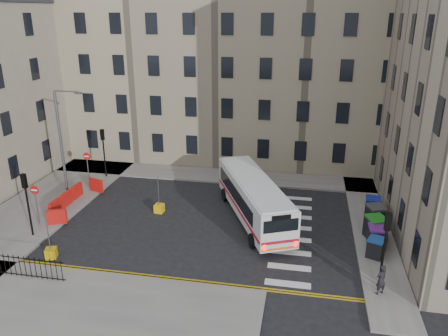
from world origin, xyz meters
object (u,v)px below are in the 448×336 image
(pedestrian, at_px, (381,280))
(bus, at_px, (254,197))
(wheelie_bin_a, at_px, (376,247))
(wheelie_bin_e, at_px, (373,206))
(wheelie_bin_d, at_px, (375,216))
(streetlamp, at_px, (61,143))
(bollard_yellow, at_px, (159,208))
(wheelie_bin_b, at_px, (377,237))
(wheelie_bin_c, at_px, (376,228))
(bollard_chevron, at_px, (51,253))

(pedestrian, bearing_deg, bus, -80.73)
(bus, height_order, pedestrian, bus)
(wheelie_bin_a, relative_size, wheelie_bin_e, 1.01)
(wheelie_bin_a, xyz_separation_m, wheelie_bin_d, (0.48, 4.02, 0.11))
(streetlamp, distance_m, bollard_yellow, 8.69)
(wheelie_bin_b, distance_m, wheelie_bin_e, 4.39)
(bollard_yellow, bearing_deg, wheelie_bin_c, -4.98)
(bollard_yellow, bearing_deg, bollard_chevron, -120.86)
(bus, height_order, bollard_yellow, bus)
(wheelie_bin_b, relative_size, bollard_chevron, 2.14)
(streetlamp, distance_m, wheelie_bin_a, 22.52)
(streetlamp, bearing_deg, wheelie_bin_b, -8.73)
(streetlamp, xyz_separation_m, wheelie_bin_e, (22.25, 1.01, -3.55))
(wheelie_bin_e, distance_m, pedestrian, 9.20)
(bus, distance_m, wheelie_bin_d, 8.03)
(wheelie_bin_e, relative_size, bollard_yellow, 2.10)
(wheelie_bin_a, xyz_separation_m, wheelie_bin_b, (0.20, 1.16, 0.08))
(streetlamp, relative_size, wheelie_bin_a, 6.37)
(pedestrian, bearing_deg, bollard_yellow, -62.75)
(pedestrian, relative_size, bollard_yellow, 2.69)
(wheelie_bin_e, distance_m, bollard_chevron, 20.82)
(pedestrian, relative_size, bollard_chevron, 2.69)
(streetlamp, bearing_deg, wheelie_bin_d, -1.32)
(wheelie_bin_d, xyz_separation_m, pedestrian, (-0.72, -7.65, 0.13))
(wheelie_bin_e, bearing_deg, pedestrian, -88.51)
(wheelie_bin_a, xyz_separation_m, wheelie_bin_e, (0.49, 5.54, 0.07))
(wheelie_bin_c, bearing_deg, wheelie_bin_a, -119.03)
(bus, bearing_deg, wheelie_bin_e, -10.97)
(wheelie_bin_a, xyz_separation_m, bollard_chevron, (-18.28, -3.47, -0.42))
(wheelie_bin_c, relative_size, pedestrian, 0.99)
(wheelie_bin_b, bearing_deg, wheelie_bin_e, 85.01)
(streetlamp, xyz_separation_m, wheelie_bin_b, (21.96, -3.37, -3.54))
(wheelie_bin_d, bearing_deg, bollard_chevron, -176.49)
(wheelie_bin_d, bearing_deg, bus, 164.48)
(wheelie_bin_c, xyz_separation_m, bollard_chevron, (-18.54, -5.68, -0.56))
(streetlamp, xyz_separation_m, bollard_chevron, (3.48, -8.00, -4.04))
(wheelie_bin_d, height_order, pedestrian, pedestrian)
(wheelie_bin_b, relative_size, bollard_yellow, 2.14)
(streetlamp, bearing_deg, wheelie_bin_a, -11.76)
(wheelie_bin_c, relative_size, wheelie_bin_e, 1.27)
(bus, relative_size, bollard_yellow, 17.30)
(wheelie_bin_a, relative_size, bollard_yellow, 2.13)
(bollard_yellow, bearing_deg, bus, 1.51)
(bus, relative_size, pedestrian, 6.44)
(wheelie_bin_c, bearing_deg, bollard_yellow, 152.70)
(wheelie_bin_c, bearing_deg, bus, 147.24)
(wheelie_bin_d, xyz_separation_m, wheelie_bin_e, (0.01, 1.52, -0.04))
(bus, relative_size, wheelie_bin_c, 6.51)
(wheelie_bin_a, height_order, pedestrian, pedestrian)
(wheelie_bin_b, xyz_separation_m, bollard_chevron, (-18.48, -4.63, -0.50))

